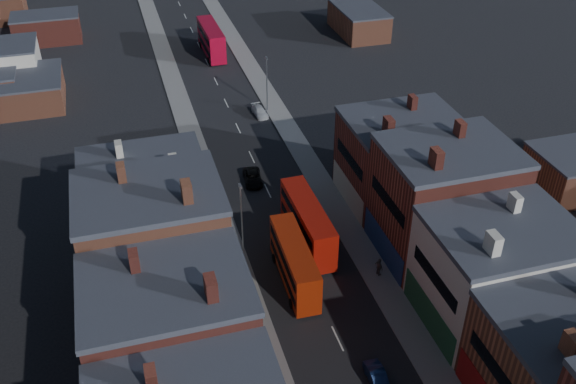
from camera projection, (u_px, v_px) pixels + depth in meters
pavement_west at (198, 156)px, 81.27m from camera, size 3.00×200.00×0.12m
pavement_east at (296, 142)px, 84.27m from camera, size 3.00×200.00×0.12m
lamp_post_2 at (242, 214)px, 63.06m from camera, size 0.25×0.70×8.12m
lamp_post_3 at (267, 80)px, 89.33m from camera, size 0.25×0.70×8.12m
bus_0 at (295, 263)px, 60.49m from camera, size 2.86×10.41×4.47m
bus_1 at (308, 223)px, 65.36m from camera, size 2.92×11.10×4.78m
bus_2 at (211, 39)px, 107.99m from camera, size 3.07×11.57×4.98m
car_1 at (378, 379)px, 51.40m from camera, size 1.40×3.74×1.22m
car_2 at (253, 178)px, 76.09m from camera, size 2.49×4.61×1.23m
car_3 at (260, 112)px, 90.47m from camera, size 1.93×4.10×1.16m
ped_3 at (379, 267)px, 61.96m from camera, size 0.74×1.22×1.95m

